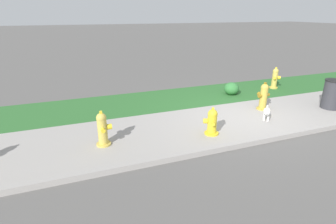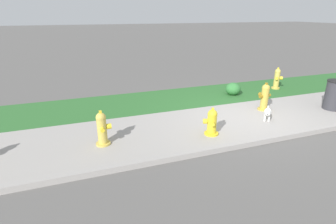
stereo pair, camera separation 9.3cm
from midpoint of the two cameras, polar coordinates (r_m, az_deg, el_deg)
The scene contains 11 objects.
ground_plane at distance 7.43m, azimuth 17.24°, elevation -1.41°, with size 120.00×120.00×0.00m, color #5B5956.
sidewalk_pavement at distance 7.43m, azimuth 17.24°, elevation -1.37°, with size 18.00×2.43×0.01m, color #9E9993.
grass_verge at distance 9.26m, azimuth 8.85°, elevation 3.72°, with size 18.00×2.21×0.01m, color #2D662D.
street_curb at distance 6.52m, azimuth 23.94°, elevation -4.95°, with size 18.00×0.16×0.12m, color #9E9993.
fire_hydrant_far_end at distance 6.17m, azimuth 9.93°, elevation -2.19°, with size 0.38×0.40×0.67m.
fire_hydrant_near_corner at distance 5.75m, azimuth -13.70°, elevation -3.54°, with size 0.36×0.38×0.79m.
fire_hydrant_across_street at distance 8.12m, azimuth 20.60°, elevation 3.08°, with size 0.40×0.37×0.83m.
fire_hydrant_mid_block at distance 10.64m, azimuth 22.86°, elevation 6.71°, with size 0.35×0.35×0.80m.
small_white_dog at distance 7.37m, azimuth 21.21°, elevation -0.11°, with size 0.38×0.42×0.40m.
trash_bin at distance 9.10m, azimuth 32.79°, elevation 3.11°, with size 0.56×0.56×0.87m.
shrub_bush_far_verge at distance 9.38m, azimuth 14.25°, elevation 4.91°, with size 0.51×0.51×0.43m.
Camera 2 is at (-4.23, -5.45, 2.71)m, focal length 28.00 mm.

